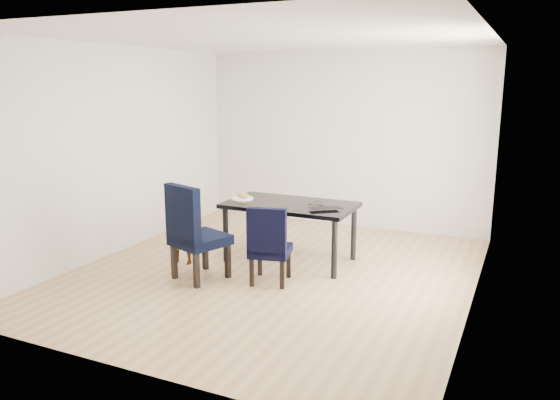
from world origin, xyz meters
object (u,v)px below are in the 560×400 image
at_px(plate, 242,198).
at_px(laptop, 323,208).
at_px(child, 182,228).
at_px(chair_right, 271,244).
at_px(dining_table, 290,232).
at_px(chair_left, 200,231).

relative_size(plate, laptop, 0.82).
relative_size(child, laptop, 2.58).
relative_size(chair_right, plate, 3.10).
distance_m(child, laptop, 1.76).
xyz_separation_m(plate, laptop, (1.14, -0.09, 0.01)).
bearing_deg(dining_table, laptop, -14.53).
xyz_separation_m(chair_right, plate, (-0.76, 0.74, 0.31)).
relative_size(dining_table, laptop, 4.50).
bearing_deg(chair_left, laptop, 57.20).
bearing_deg(plate, dining_table, 3.14).
xyz_separation_m(chair_left, child, (-0.50, 0.36, -0.10)).
distance_m(chair_left, laptop, 1.47).
distance_m(chair_left, child, 0.62).
height_order(plate, laptop, laptop).
height_order(chair_right, child, child).
relative_size(dining_table, child, 1.75).
distance_m(dining_table, plate, 0.76).
bearing_deg(child, dining_table, 13.06).
height_order(chair_right, plate, chair_right).
bearing_deg(chair_right, laptop, 48.01).
bearing_deg(plate, chair_left, -91.17).
height_order(child, plate, child).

